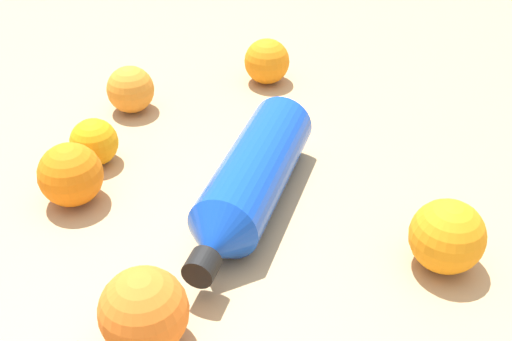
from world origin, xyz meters
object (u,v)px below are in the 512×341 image
orange_0 (144,311)px  orange_3 (94,142)px  orange_4 (130,89)px  orange_1 (447,236)px  water_bottle (249,182)px  orange_2 (267,61)px  orange_5 (71,175)px

orange_0 → orange_3: bearing=54.7°
orange_0 → orange_4: bearing=45.4°
orange_1 → orange_4: orange_1 is taller
water_bottle → orange_3: (-0.03, 0.22, -0.01)m
water_bottle → orange_4: bearing=-125.0°
water_bottle → orange_4: 0.29m
orange_4 → orange_2: bearing=-31.0°
orange_0 → orange_3: orange_0 is taller
orange_0 → orange_3: size_ratio=1.33×
orange_1 → orange_3: orange_1 is taller
water_bottle → orange_2: 0.33m
water_bottle → orange_0: size_ratio=3.65×
water_bottle → orange_1: size_ratio=3.81×
orange_3 → orange_4: orange_4 is taller
orange_2 → orange_3: 0.32m
orange_2 → orange_1: bearing=-122.1°
orange_2 → orange_5: size_ratio=0.93×
orange_2 → orange_4: 0.22m
water_bottle → orange_1: bearing=83.4°
orange_3 → orange_5: bearing=-152.1°
orange_3 → orange_5: 0.08m
orange_2 → orange_5: bearing=177.3°
orange_3 → orange_4: (0.13, 0.06, 0.00)m
orange_0 → orange_1: size_ratio=1.04×
water_bottle → orange_0: 0.22m
orange_5 → orange_2: bearing=-2.7°
orange_4 → orange_3: bearing=-155.9°
orange_2 → orange_4: size_ratio=1.03×
orange_0 → orange_4: orange_0 is taller
orange_0 → water_bottle: bearing=9.4°
orange_4 → orange_5: (-0.20, -0.10, 0.00)m
orange_5 → orange_1: bearing=-70.3°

